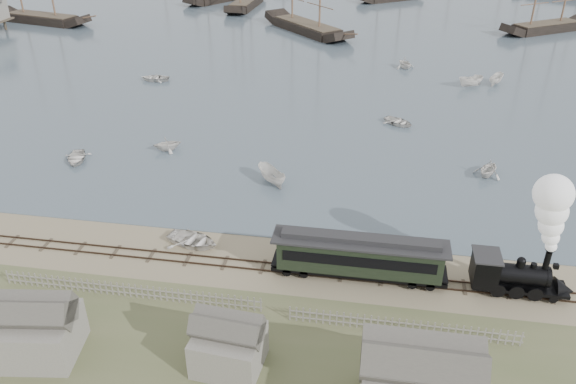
# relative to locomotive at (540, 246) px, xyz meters

# --- Properties ---
(ground) EXTENTS (600.00, 600.00, 0.00)m
(ground) POSITION_rel_locomotive_xyz_m (-21.38, 2.00, -4.16)
(ground) COLOR tan
(ground) RESTS_ON ground
(rail_track) EXTENTS (120.00, 1.80, 0.16)m
(rail_track) POSITION_rel_locomotive_xyz_m (-21.38, 0.00, -4.12)
(rail_track) COLOR #33251C
(rail_track) RESTS_ON ground
(picket_fence_west) EXTENTS (19.00, 0.10, 1.20)m
(picket_fence_west) POSITION_rel_locomotive_xyz_m (-27.88, -5.00, -4.16)
(picket_fence_west) COLOR gray
(picket_fence_west) RESTS_ON ground
(picket_fence_east) EXTENTS (15.00, 0.10, 1.20)m
(picket_fence_east) POSITION_rel_locomotive_xyz_m (-8.88, -5.50, -4.16)
(picket_fence_east) COLOR gray
(picket_fence_east) RESTS_ON ground
(shed_left) EXTENTS (5.00, 4.00, 4.10)m
(shed_left) POSITION_rel_locomotive_xyz_m (-31.38, -11.00, -4.16)
(shed_left) COLOR gray
(shed_left) RESTS_ON ground
(shed_mid) EXTENTS (4.00, 3.50, 3.60)m
(shed_mid) POSITION_rel_locomotive_xyz_m (-19.38, -10.00, -4.16)
(shed_mid) COLOR gray
(shed_mid) RESTS_ON ground
(locomotive) EXTENTS (7.23, 2.70, 9.01)m
(locomotive) POSITION_rel_locomotive_xyz_m (0.00, 0.00, 0.00)
(locomotive) COLOR black
(locomotive) RESTS_ON ground
(passenger_coach) EXTENTS (12.81, 2.47, 3.11)m
(passenger_coach) POSITION_rel_locomotive_xyz_m (-12.13, 0.00, -2.18)
(passenger_coach) COLOR black
(passenger_coach) RESTS_ON ground
(beached_dinghy) EXTENTS (4.13, 5.03, 0.91)m
(beached_dinghy) POSITION_rel_locomotive_xyz_m (-25.56, 2.00, -3.71)
(beached_dinghy) COLOR silver
(beached_dinghy) RESTS_ON ground
(rowboat_0) EXTENTS (4.51, 3.84, 0.79)m
(rowboat_0) POSITION_rel_locomotive_xyz_m (-42.34, 14.68, -3.71)
(rowboat_0) COLOR silver
(rowboat_0) RESTS_ON harbor_water
(rowboat_1) EXTENTS (3.69, 3.86, 1.58)m
(rowboat_1) POSITION_rel_locomotive_xyz_m (-33.86, 18.87, -3.31)
(rowboat_1) COLOR silver
(rowboat_1) RESTS_ON harbor_water
(rowboat_2) EXTENTS (3.99, 3.89, 1.56)m
(rowboat_2) POSITION_rel_locomotive_xyz_m (-21.28, 13.31, -3.32)
(rowboat_2) COLOR silver
(rowboat_2) RESTS_ON harbor_water
(rowboat_3) EXTENTS (4.45, 4.68, 0.79)m
(rowboat_3) POSITION_rel_locomotive_xyz_m (-8.96, 30.32, -3.71)
(rowboat_3) COLOR silver
(rowboat_3) RESTS_ON harbor_water
(rowboat_4) EXTENTS (4.17, 4.00, 1.69)m
(rowboat_4) POSITION_rel_locomotive_xyz_m (-0.27, 18.29, -3.26)
(rowboat_4) COLOR silver
(rowboat_4) RESTS_ON harbor_water
(rowboat_5) EXTENTS (3.95, 3.01, 1.44)m
(rowboat_5) POSITION_rel_locomotive_xyz_m (4.87, 47.91, -3.38)
(rowboat_5) COLOR silver
(rowboat_5) RESTS_ON harbor_water
(rowboat_6) EXTENTS (3.14, 4.27, 0.86)m
(rowboat_6) POSITION_rel_locomotive_xyz_m (-44.06, 41.53, -3.68)
(rowboat_6) COLOR silver
(rowboat_6) RESTS_ON harbor_water
(rowboat_7) EXTENTS (4.34, 4.18, 1.75)m
(rowboat_7) POSITION_rel_locomotive_xyz_m (-7.88, 53.68, -3.23)
(rowboat_7) COLOR silver
(rowboat_7) RESTS_ON harbor_water
(rowboat_8) EXTENTS (3.45, 4.25, 1.57)m
(rowboat_8) POSITION_rel_locomotive_xyz_m (1.18, 46.24, -3.32)
(rowboat_8) COLOR silver
(rowboat_8) RESTS_ON harbor_water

